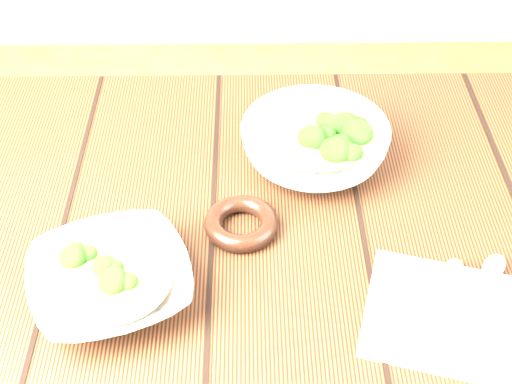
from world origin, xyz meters
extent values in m
cube|color=#381F10|center=(0.00, 0.00, 0.73)|extent=(1.20, 0.80, 0.04)
cube|color=#381F10|center=(0.54, 0.34, 0.35)|extent=(0.07, 0.07, 0.71)
imported|color=silver|center=(-0.14, -0.08, 0.77)|extent=(0.24, 0.24, 0.05)
cylinder|color=olive|center=(-0.14, -0.08, 0.79)|extent=(0.15, 0.15, 0.00)
ellipsoid|color=#32751A|center=(-0.12, -0.07, 0.79)|extent=(0.03, 0.03, 0.02)
ellipsoid|color=#32751A|center=(-0.14, -0.05, 0.79)|extent=(0.03, 0.03, 0.02)
ellipsoid|color=#32751A|center=(-0.18, -0.06, 0.79)|extent=(0.03, 0.03, 0.02)
ellipsoid|color=#32751A|center=(-0.15, -0.10, 0.79)|extent=(0.03, 0.03, 0.02)
ellipsoid|color=#32751A|center=(-0.12, -0.11, 0.79)|extent=(0.03, 0.03, 0.02)
imported|color=silver|center=(0.12, 0.17, 0.78)|extent=(0.27, 0.27, 0.07)
cylinder|color=olive|center=(0.12, 0.17, 0.81)|extent=(0.17, 0.17, 0.00)
ellipsoid|color=#32751A|center=(0.14, 0.17, 0.81)|extent=(0.04, 0.04, 0.03)
ellipsoid|color=#32751A|center=(0.14, 0.20, 0.81)|extent=(0.04, 0.04, 0.03)
ellipsoid|color=#32751A|center=(0.11, 0.21, 0.81)|extent=(0.04, 0.04, 0.03)
ellipsoid|color=#32751A|center=(0.10, 0.18, 0.81)|extent=(0.04, 0.04, 0.03)
ellipsoid|color=#32751A|center=(0.09, 0.15, 0.81)|extent=(0.04, 0.04, 0.03)
ellipsoid|color=#32751A|center=(0.10, 0.12, 0.81)|extent=(0.04, 0.04, 0.03)
ellipsoid|color=#32751A|center=(0.13, 0.14, 0.81)|extent=(0.04, 0.04, 0.03)
ellipsoid|color=#32751A|center=(0.16, 0.15, 0.81)|extent=(0.04, 0.04, 0.03)
torus|color=black|center=(0.02, 0.03, 0.76)|extent=(0.12, 0.12, 0.02)
cube|color=beige|center=(0.26, -0.12, 0.76)|extent=(0.23, 0.21, 0.01)
cylinder|color=#BBB6A5|center=(0.25, -0.13, 0.76)|extent=(0.06, 0.12, 0.01)
ellipsoid|color=#BBB6A5|center=(0.28, -0.06, 0.76)|extent=(0.04, 0.05, 0.01)
cylinder|color=#BBB6A5|center=(0.29, -0.11, 0.76)|extent=(0.08, 0.10, 0.01)
ellipsoid|color=#BBB6A5|center=(0.33, -0.05, 0.76)|extent=(0.05, 0.05, 0.01)
camera|label=1|loc=(0.03, -0.63, 1.43)|focal=50.00mm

